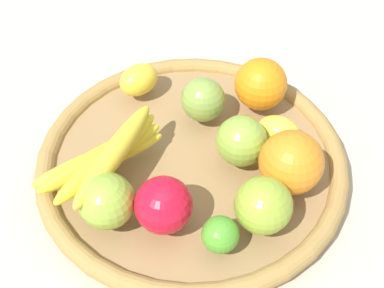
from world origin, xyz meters
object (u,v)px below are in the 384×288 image
(orange_0, at_px, (261,84))
(lemon_0, at_px, (138,80))
(banana_bunch, at_px, (105,157))
(apple_3, at_px, (107,201))
(orange_1, at_px, (291,162))
(apple_0, at_px, (203,100))
(lime_0, at_px, (220,235))
(apple_2, at_px, (163,205))
(apple_4, at_px, (263,205))
(apple_1, at_px, (241,141))
(lemon_1, at_px, (278,132))

(orange_0, height_order, lemon_0, orange_0)
(banana_bunch, distance_m, apple_3, 0.07)
(orange_1, xyz_separation_m, lemon_0, (0.08, -0.26, -0.02))
(orange_0, relative_size, apple_0, 1.20)
(orange_0, height_order, lime_0, orange_0)
(apple_2, height_order, apple_4, same)
(banana_bunch, xyz_separation_m, apple_2, (-0.02, 0.11, 0.00))
(apple_1, bearing_deg, apple_4, 68.55)
(apple_4, height_order, lemon_0, apple_4)
(apple_4, height_order, apple_0, apple_4)
(lemon_1, bearing_deg, banana_bunch, -18.66)
(apple_4, height_order, lime_0, apple_4)
(orange_0, relative_size, apple_1, 1.12)
(banana_bunch, height_order, apple_1, apple_1)
(banana_bunch, bearing_deg, apple_1, 156.79)
(apple_0, bearing_deg, orange_0, 165.08)
(lime_0, bearing_deg, apple_3, -48.29)
(apple_1, xyz_separation_m, apple_3, (0.20, -0.01, 0.00))
(orange_0, bearing_deg, banana_bunch, 0.68)
(apple_4, xyz_separation_m, orange_1, (-0.07, -0.03, 0.01))
(apple_4, bearing_deg, apple_3, -34.17)
(banana_bunch, height_order, apple_4, apple_4)
(lime_0, bearing_deg, lemon_0, -99.15)
(banana_bunch, distance_m, apple_1, 0.18)
(apple_4, distance_m, apple_1, 0.11)
(lemon_1, distance_m, banana_bunch, 0.24)
(apple_2, bearing_deg, orange_1, 169.13)
(banana_bunch, bearing_deg, orange_0, -179.32)
(apple_2, xyz_separation_m, lemon_0, (-0.09, -0.23, -0.01))
(apple_3, xyz_separation_m, lime_0, (-0.09, 0.11, -0.01))
(orange_1, bearing_deg, apple_3, -18.44)
(apple_2, relative_size, lime_0, 1.57)
(orange_0, bearing_deg, apple_1, 40.28)
(orange_0, xyz_separation_m, lime_0, (0.19, 0.17, -0.02))
(apple_1, bearing_deg, orange_1, 112.01)
(apple_4, xyz_separation_m, apple_0, (-0.04, -0.20, -0.00))
(orange_1, relative_size, apple_0, 1.30)
(apple_2, xyz_separation_m, apple_0, (-0.14, -0.13, -0.00))
(banana_bunch, distance_m, lime_0, 0.18)
(lemon_1, relative_size, lime_0, 1.35)
(apple_4, bearing_deg, lime_0, 0.03)
(lemon_0, relative_size, apple_3, 0.90)
(lime_0, bearing_deg, orange_1, -166.25)
(apple_3, height_order, lime_0, apple_3)
(apple_2, height_order, lime_0, apple_2)
(apple_2, height_order, orange_1, orange_1)
(orange_0, relative_size, lemon_0, 1.23)
(apple_4, bearing_deg, lemon_0, -87.22)
(apple_0, bearing_deg, orange_1, 98.88)
(apple_0, distance_m, lemon_0, 0.11)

